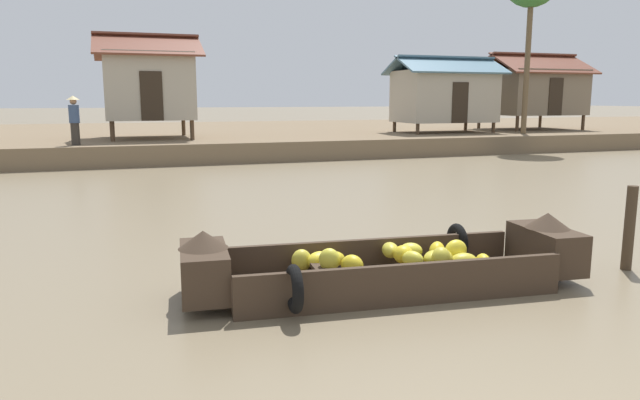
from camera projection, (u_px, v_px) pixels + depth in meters
ground_plane at (267, 221)px, 11.14m from camera, size 300.00×300.00×0.00m
riverbank_strip at (172, 137)px, 29.65m from camera, size 160.00×20.00×0.74m
banana_boat at (388, 266)px, 7.13m from camera, size 4.96×1.74×0.85m
stilt_house_left at (149, 85)px, 23.08m from camera, size 3.99×3.95×4.07m
stilt_house_mid_left at (444, 95)px, 27.25m from camera, size 5.02×3.19×3.49m
stilt_house_mid_right at (531, 91)px, 30.01m from camera, size 5.05×4.08×3.84m
vendor_person at (74, 118)px, 19.74m from camera, size 0.44×0.44×1.66m
mooring_post at (629, 228)px, 7.90m from camera, size 0.14×0.14×1.15m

